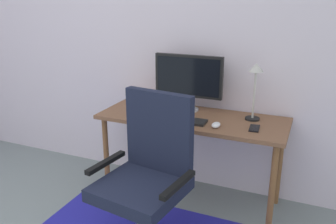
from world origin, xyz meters
The scene contains 9 objects.
wall_back centered at (0.00, 2.20, 1.30)m, with size 6.00×0.10×2.60m, color silver.
desk centered at (0.52, 1.85, 0.66)m, with size 1.46×0.57×0.74m.
monitor centered at (0.43, 1.99, 1.01)m, with size 0.57×0.18×0.46m.
keyboard centered at (0.46, 1.72, 0.75)m, with size 0.43×0.13×0.02m, color black.
computer_mouse centered at (0.76, 1.69, 0.76)m, with size 0.06×0.10×0.03m, color white.
coffee_cup centered at (0.08, 1.98, 0.79)m, with size 0.07×0.07×0.09m, color maroon.
cell_phone centered at (1.02, 1.77, 0.74)m, with size 0.07×0.14×0.01m, color black.
desk_lamp centered at (0.97, 1.96, 1.05)m, with size 0.11×0.11×0.43m.
office_chair centered at (0.48, 1.12, 0.44)m, with size 0.62×0.58×1.08m.
Camera 1 is at (1.38, -0.62, 1.63)m, focal length 37.55 mm.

